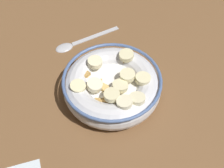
# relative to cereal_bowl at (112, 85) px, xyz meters

# --- Properties ---
(ground_plane) EXTENTS (1.06, 1.06, 0.02)m
(ground_plane) POSITION_rel_cereal_bowl_xyz_m (-0.00, 0.00, -0.04)
(ground_plane) COLOR brown
(cereal_bowl) EXTENTS (0.18, 0.18, 0.06)m
(cereal_bowl) POSITION_rel_cereal_bowl_xyz_m (0.00, 0.00, 0.00)
(cereal_bowl) COLOR silver
(cereal_bowl) RESTS_ON ground_plane
(spoon) EXTENTS (0.15, 0.07, 0.01)m
(spoon) POSITION_rel_cereal_bowl_xyz_m (-0.06, 0.15, -0.02)
(spoon) COLOR #B7B7BC
(spoon) RESTS_ON ground_plane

